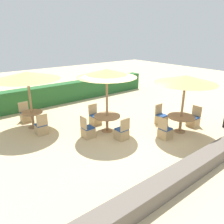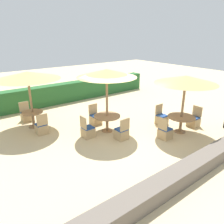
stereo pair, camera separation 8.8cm
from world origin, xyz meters
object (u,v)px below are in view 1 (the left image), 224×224
patio_chair_front_right_east (193,120)px  patio_chair_front_right_west (165,132)px  parasol_center (107,73)px  patio_chair_center_north (95,119)px  patio_chair_front_right_north (161,119)px  patio_chair_center_south (122,133)px  patio_chair_center_west (88,131)px  parasol_front_right (186,80)px  patio_chair_back_left_north (26,116)px  patio_chair_back_left_south (41,128)px  round_table_center (107,119)px  round_table_front_right (181,119)px  parasol_back_left (27,76)px  round_table_back_left (32,116)px

patio_chair_front_right_east → patio_chair_front_right_west: bearing=90.2°
parasol_center → patio_chair_center_north: parasol_center is taller
patio_chair_front_right_north → patio_chair_center_south: 2.50m
patio_chair_front_right_west → patio_chair_center_south: 1.77m
patio_chair_center_west → patio_chair_front_right_east: bearing=65.8°
parasol_front_right → patio_chair_back_left_north: parasol_front_right is taller
patio_chair_front_right_east → parasol_center: (-3.49, 2.01, 2.28)m
patio_chair_back_left_south → patio_chair_center_north: bearing=-11.5°
patio_chair_front_right_north → patio_chair_center_south: same height
patio_chair_center_south → round_table_center: bearing=90.2°
round_table_front_right → parasol_back_left: parasol_back_left is taller
round_table_back_left → round_table_center: (2.41, -2.41, 0.04)m
round_table_center → patio_chair_center_west: 1.04m
patio_chair_back_left_north → patio_chair_center_south: 4.97m
parasol_center → round_table_center: 1.96m
round_table_front_right → patio_chair_center_west: bearing=149.7°
patio_chair_front_right_east → parasol_back_left: (-5.89, 4.42, 2.11)m
patio_chair_front_right_north → patio_chair_center_west: (-3.50, 0.93, 0.00)m
round_table_center → patio_chair_center_south: 1.03m
round_table_back_left → patio_chair_back_left_south: bearing=-88.3°
parasol_back_left → parasol_center: 3.41m
parasol_front_right → patio_chair_center_south: 3.36m
patio_chair_front_right_east → parasol_back_left: parasol_back_left is taller
parasol_back_left → patio_chair_center_north: bearing=-30.0°
parasol_front_right → parasol_back_left: (-4.87, 4.43, 0.07)m
patio_chair_front_right_east → patio_chair_center_south: size_ratio=1.00×
parasol_front_right → patio_chair_center_south: size_ratio=2.70×
patio_chair_front_right_north → round_table_center: patio_chair_front_right_north is taller
round_table_center → patio_chair_front_right_east: bearing=-29.9°
patio_chair_front_right_north → parasol_back_left: bearing=-34.2°
patio_chair_front_right_east → round_table_back_left: patio_chair_front_right_east is taller
round_table_front_right → patio_chair_center_south: patio_chair_center_south is taller
parasol_back_left → round_table_back_left: parasol_back_left is taller
patio_chair_front_right_north → patio_chair_center_north: (-2.46, 1.92, 0.00)m
round_table_back_left → round_table_center: size_ratio=0.81×
round_table_front_right → patio_chair_back_left_south: patio_chair_back_left_south is taller
patio_chair_front_right_east → patio_chair_center_north: (-3.45, 3.01, 0.00)m
parasol_center → patio_chair_center_south: 2.48m
patio_chair_front_right_east → patio_chair_center_south: same height
patio_chair_front_right_north → patio_chair_center_west: 3.62m
patio_chair_front_right_east → patio_chair_back_left_south: (-5.87, 3.50, 0.00)m
round_table_back_left → parasol_center: size_ratio=0.34×
patio_chair_front_right_west → parasol_center: parasol_center is taller
parasol_back_left → round_table_center: (2.41, -2.41, -1.79)m
parasol_front_right → parasol_center: 3.20m
patio_chair_front_right_north → patio_chair_back_left_south: 5.45m
patio_chair_back_left_south → patio_chair_center_north: same height
parasol_back_left → patio_chair_back_left_south: size_ratio=2.98×
parasol_back_left → patio_chair_back_left_north: (-0.03, 0.94, -2.11)m
round_table_front_right → patio_chair_center_south: 2.69m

